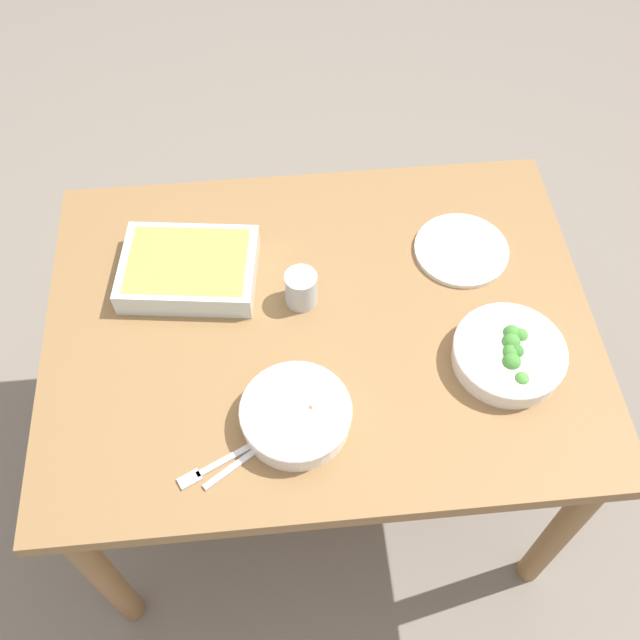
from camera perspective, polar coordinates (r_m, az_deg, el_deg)
name	(u,v)px	position (r m, az deg, el deg)	size (l,w,h in m)	color
ground_plane	(320,457)	(2.25, 0.00, -10.68)	(6.00, 6.00, 0.00)	slate
dining_table	(320,342)	(1.67, 0.00, -1.74)	(1.20, 0.90, 0.74)	olive
stew_bowl	(296,415)	(1.45, -1.91, -7.41)	(0.22, 0.22, 0.06)	white
broccoli_bowl	(509,354)	(1.57, 14.55, -2.57)	(0.24, 0.24, 0.07)	white
baking_dish	(189,268)	(1.67, -10.22, 4.02)	(0.33, 0.26, 0.06)	silver
drink_cup	(301,290)	(1.60, -1.48, 2.39)	(0.07, 0.07, 0.08)	#B2BCC6
side_plate	(461,250)	(1.74, 10.98, 5.39)	(0.22, 0.22, 0.01)	silver
spoon_by_stew	(252,453)	(1.45, -5.32, -10.29)	(0.16, 0.11, 0.01)	silver
fork_on_table	(214,466)	(1.45, -8.27, -11.22)	(0.17, 0.09, 0.01)	silver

